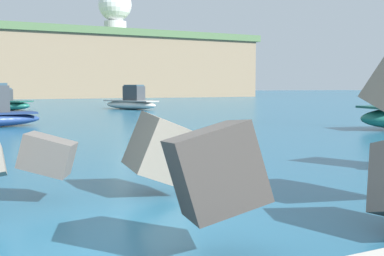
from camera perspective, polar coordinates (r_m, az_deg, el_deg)
ground_plane at (r=6.01m, az=-6.62°, el=-14.17°), size 400.00×400.00×0.00m
breakwater_jetty at (r=6.20m, az=-9.29°, el=-1.66°), size 32.12×5.33×2.77m
boat_mid_left at (r=42.65m, az=-21.43°, el=2.76°), size 4.75×4.61×1.86m
boat_mid_centre at (r=41.58m, az=-7.26°, el=3.09°), size 3.84×6.09×2.12m
headland_bluff at (r=101.26m, az=-19.52°, el=6.94°), size 83.07×44.09×11.91m
radar_dome at (r=99.68m, az=-9.15°, el=13.84°), size 6.63×6.63×9.70m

